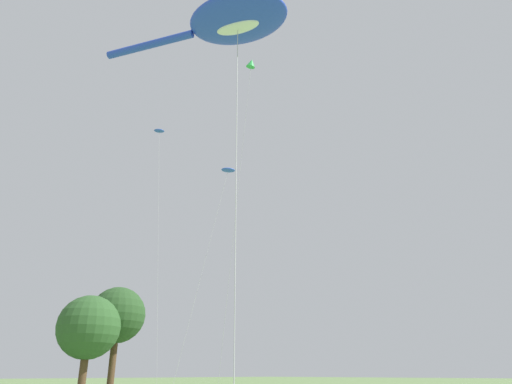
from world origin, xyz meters
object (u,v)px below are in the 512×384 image
Objects in this scene: tree_broad_distant at (89,327)px; tree_shrub_far at (117,315)px; small_kite_delta_white at (159,136)px; big_show_kite at (234,21)px; small_kite_diamond_red at (227,173)px; small_kite_triangle_green at (251,66)px.

tree_broad_distant is 4.23m from tree_shrub_far.
small_kite_delta_white is 1.93× the size of tree_shrub_far.
big_show_kite is 0.68× the size of small_kite_delta_white.
big_show_kite is at bearing -99.36° from small_kite_diamond_red.
tree_shrub_far is (3.76, 1.09, 1.61)m from tree_broad_distant.
tree_shrub_far reaches higher than tree_broad_distant.
tree_broad_distant is 0.86× the size of tree_shrub_far.
small_kite_delta_white is (0.29, 9.02, 6.23)m from small_kite_diamond_red.
tree_shrub_far is at bearing 104.29° from small_kite_diamond_red.
small_kite_triangle_green is 32.78m from tree_shrub_far.
small_kite_diamond_red is 9.79m from small_kite_triangle_green.
small_kite_triangle_green is 9.76m from small_kite_delta_white.
small_kite_diamond_red is 28.48m from tree_broad_distant.
small_kite_triangle_green reaches higher than big_show_kite.
small_kite_triangle_green is (2.13, 0.03, 9.56)m from small_kite_diamond_red.
big_show_kite is 43.17m from tree_shrub_far.
small_kite_delta_white reaches higher than big_show_kite.
big_show_kite is 18.43m from small_kite_triangle_green.
tree_broad_distant is at bearing 83.78° from small_kite_triangle_green.
small_kite_delta_white reaches higher than tree_broad_distant.
small_kite_triangle_green reaches higher than tree_shrub_far.
big_show_kite is 1.51× the size of tree_broad_distant.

